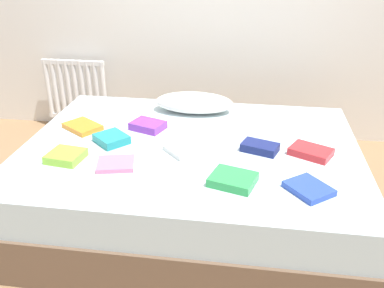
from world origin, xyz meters
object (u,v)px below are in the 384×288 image
Objects in this scene: bed at (191,181)px; pillow at (194,103)px; textbook_orange at (83,127)px; textbook_navy at (260,147)px; radiator at (76,90)px; textbook_red at (311,152)px; textbook_lime at (66,156)px; textbook_teal at (112,139)px; textbook_blue at (309,188)px; textbook_purple at (148,126)px; textbook_white at (187,148)px; textbook_green at (233,180)px; textbook_pink at (116,164)px.

pillow is (-0.05, 0.53, 0.32)m from bed.
textbook_navy is (1.12, -0.15, 0.01)m from textbook_orange.
radiator is 2.55× the size of textbook_red.
textbook_lime is at bearing -147.10° from textbook_navy.
pillow reaches higher than textbook_teal.
pillow is at bearing 148.72° from textbook_navy.
radiator is at bearing 161.96° from textbook_navy.
pillow is 2.69× the size of textbook_blue.
textbook_purple is at bearing -161.50° from textbook_blue.
pillow is 2.99× the size of textbook_teal.
radiator is 2.53× the size of textbook_white.
bed is 0.28m from textbook_white.
radiator reaches higher than pillow.
radiator is 2.47m from textbook_blue.
textbook_red is at bearing -2.71° from bed.
textbook_white is (1.21, -1.27, 0.14)m from radiator.
textbook_navy is at bearing -35.97° from textbook_white.
textbook_lime is (-0.92, 0.11, 0.00)m from textbook_green.
textbook_green is (0.63, -0.09, 0.01)m from textbook_pink.
textbook_blue is at bearing -53.81° from pillow.
textbook_white is at bearing -46.45° from radiator.
textbook_lime is at bearing -69.02° from radiator.
radiator is at bearing 163.27° from textbook_teal.
textbook_green is 0.40m from textbook_navy.
textbook_pink is 0.42m from textbook_white.
textbook_pink is at bearing -135.02° from textbook_blue.
bed is 0.45m from textbook_purple.
textbook_teal reaches higher than textbook_green.
textbook_red reaches higher than textbook_pink.
pillow is 1.01m from textbook_lime.
textbook_white is at bearing -85.69° from pillow.
radiator is at bearing 174.45° from textbook_red.
textbook_green is 0.43m from textbook_white.
pillow reaches higher than textbook_blue.
textbook_purple reaches higher than textbook_red.
textbook_red is 1.41m from textbook_orange.
textbook_teal is 1.00× the size of textbook_lime.
radiator is 2.04m from textbook_navy.
textbook_red is at bearing 18.47° from textbook_lime.
textbook_blue reaches higher than textbook_pink.
bed is at bearing -164.34° from textbook_navy.
textbook_lime is 0.79× the size of textbook_orange.
textbook_blue is at bearing -71.14° from textbook_white.
textbook_blue is at bearing -12.48° from textbook_purple.
textbook_white is at bearing -153.92° from textbook_navy.
radiator is at bearing 149.34° from textbook_green.
textbook_red is at bearing 133.86° from textbook_blue.
bed is 8.99× the size of textbook_white.
bed is at bearing 24.70° from textbook_orange.
textbook_purple reaches higher than textbook_white.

